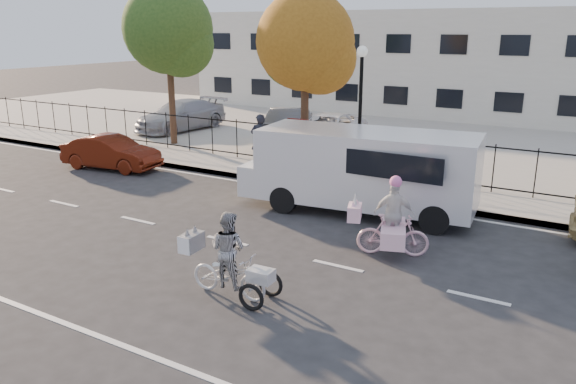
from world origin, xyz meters
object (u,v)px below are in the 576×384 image
Objects in this scene: zebra_trike at (229,264)px; red_sedan at (111,152)px; unicorn_bike at (392,226)px; white_van at (363,168)px; lamppost at (361,89)px; lot_car_c at (286,126)px; lot_car_b at (327,129)px; pedestrian at (260,140)px; lot_car_a at (181,115)px.

zebra_trike is 11.59m from red_sedan.
white_van is at bearing 15.74° from unicorn_bike.
lot_car_c is at bearing 142.54° from lamppost.
lot_car_b is 1.86m from lot_car_c.
lot_car_b is at bearing 116.52° from white_van.
unicorn_bike is 1.01× the size of pedestrian.
unicorn_bike reaches higher than red_sedan.
zebra_trike is 14.35m from lot_car_b.
pedestrian reaches higher than zebra_trike.
lamppost is at bearing -54.30° from lot_car_c.
red_sedan is at bearing -126.04° from lot_car_b.
pedestrian is at bearing -176.08° from lamppost.
red_sedan is 1.97× the size of pedestrian.
lamppost is at bearing 108.86° from white_van.
white_van is (0.14, 6.14, 0.61)m from zebra_trike.
lot_car_b is 1.08× the size of lot_car_c.
pedestrian is at bearing 33.21° from unicorn_bike.
lot_car_c is at bearing 23.62° from zebra_trike.
white_van is 1.43× the size of lot_car_b.
zebra_trike reaches higher than lot_car_a.
lamppost is 0.86× the size of lot_car_a.
white_van is 1.79× the size of red_sedan.
unicorn_bike is at bearing -57.76° from lot_car_b.
white_van is 1.34× the size of lot_car_a.
pedestrian is 4.48m from lot_car_c.
lot_car_b is (-6.67, 10.06, 0.11)m from unicorn_bike.
lamppost is at bearing -13.68° from lot_car_a.
lot_car_b is at bearing 8.88° from lot_car_a.
lot_car_c is (-6.48, 13.12, 0.21)m from zebra_trike.
zebra_trike is 0.43× the size of lot_car_b.
pedestrian is 8.65m from lot_car_a.
red_sedan is (-8.56, -3.00, -2.50)m from lamppost.
pedestrian is (-3.78, -0.26, -2.01)m from lamppost.
lot_car_a is (-12.69, 7.05, -0.40)m from white_van.
lot_car_c is at bearing -167.26° from lot_car_b.
lamppost is 9.54m from zebra_trike.
unicorn_bike reaches higher than lot_car_a.
lamppost is 6.05m from lot_car_b.
lot_car_a is 1.07× the size of lot_car_b.
pedestrian reaches higher than lot_car_a.
lamppost is at bearing 10.65° from unicorn_bike.
unicorn_bike is (3.27, -5.62, -2.41)m from lamppost.
unicorn_bike is 12.81m from lot_car_c.
red_sedan is 9.05m from lot_car_b.
white_van is at bearing 116.62° from pedestrian.
pedestrian is at bearing -23.83° from lot_car_a.
lamppost is 0.99× the size of lot_car_c.
zebra_trike is at bearing -72.29° from lot_car_b.
lot_car_a is (-14.54, 9.68, 0.18)m from unicorn_bike.
pedestrian is (4.78, 2.74, 0.48)m from red_sedan.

